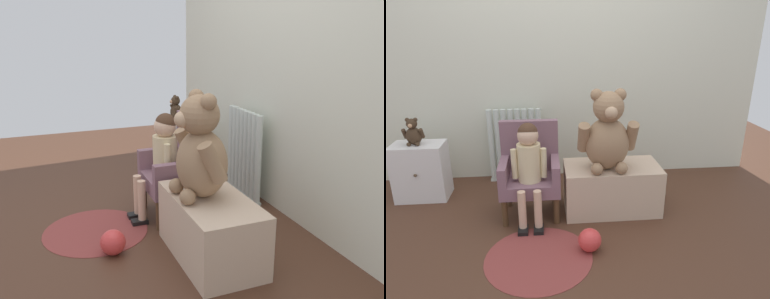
{
  "view_description": "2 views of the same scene",
  "coord_description": "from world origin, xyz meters",
  "views": [
    {
      "loc": [
        2.43,
        -0.43,
        1.31
      ],
      "look_at": [
        0.11,
        0.5,
        0.58
      ],
      "focal_mm": 40.0,
      "sensor_mm": 36.0,
      "label": 1
    },
    {
      "loc": [
        -0.1,
        -1.88,
        1.38
      ],
      "look_at": [
        0.14,
        0.52,
        0.5
      ],
      "focal_mm": 32.0,
      "sensor_mm": 36.0,
      "label": 2
    }
  ],
  "objects": [
    {
      "name": "small_dresser",
      "position": [
        -1.14,
        0.85,
        0.24
      ],
      "size": [
        0.41,
        0.28,
        0.48
      ],
      "color": "silver",
      "rests_on": "ground_plane"
    },
    {
      "name": "toy_ball",
      "position": [
        0.16,
        -0.02,
        0.08
      ],
      "size": [
        0.15,
        0.15,
        0.15
      ],
      "primitive_type": "sphere",
      "color": "#D23938",
      "rests_on": "ground_plane"
    },
    {
      "name": "floor_rug",
      "position": [
        -0.17,
        -0.08,
        0.0
      ],
      "size": [
        0.68,
        0.68,
        0.01
      ],
      "primitive_type": "cylinder",
      "color": "brown",
      "rests_on": "ground_plane"
    },
    {
      "name": "child_figure",
      "position": [
        -0.23,
        0.41,
        0.49
      ],
      "size": [
        0.25,
        0.35,
        0.74
      ],
      "color": "beige",
      "rests_on": "ground_plane"
    },
    {
      "name": "child_armchair",
      "position": [
        -0.23,
        0.52,
        0.35
      ],
      "size": [
        0.44,
        0.37,
        0.71
      ],
      "color": "#7D5866",
      "rests_on": "ground_plane"
    },
    {
      "name": "large_teddy_bear",
      "position": [
        0.35,
        0.45,
        0.63
      ],
      "size": [
        0.44,
        0.31,
        0.6
      ],
      "color": "#977454",
      "rests_on": "low_bench"
    },
    {
      "name": "low_bench",
      "position": [
        0.4,
        0.5,
        0.19
      ],
      "size": [
        0.73,
        0.4,
        0.37
      ],
      "primitive_type": "cube",
      "color": "#C9AB90",
      "rests_on": "ground_plane"
    },
    {
      "name": "ground_plane",
      "position": [
        0.0,
        0.0,
        0.0
      ],
      "size": [
        6.0,
        6.0,
        0.0
      ],
      "primitive_type": "plane",
      "color": "#4A2C1E"
    },
    {
      "name": "back_wall",
      "position": [
        0.0,
        1.25,
        1.2
      ],
      "size": [
        3.8,
        0.05,
        2.4
      ],
      "primitive_type": "cube",
      "color": "silver",
      "rests_on": "ground_plane"
    },
    {
      "name": "radiator",
      "position": [
        -0.38,
        1.13,
        0.34
      ],
      "size": [
        0.5,
        0.05,
        0.68
      ],
      "color": "silver",
      "rests_on": "ground_plane"
    },
    {
      "name": "small_teddy_bear",
      "position": [
        -1.15,
        0.84,
        0.57
      ],
      "size": [
        0.16,
        0.11,
        0.22
      ],
      "color": "#3D2C1D",
      "rests_on": "small_dresser"
    }
  ]
}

